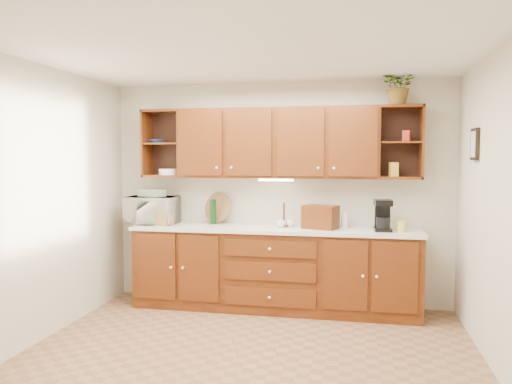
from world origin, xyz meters
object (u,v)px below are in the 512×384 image
at_px(bread_box, 320,217).
at_px(coffee_maker, 383,216).
at_px(potted_plant, 399,86).
at_px(microwave, 152,210).

distance_m(bread_box, coffee_maker, 0.67).
xyz_separation_m(coffee_maker, potted_plant, (0.16, 0.13, 1.39)).
bearing_deg(coffee_maker, bread_box, 173.74).
relative_size(bread_box, potted_plant, 0.90).
xyz_separation_m(bread_box, coffee_maker, (0.67, -0.02, 0.03)).
height_order(microwave, bread_box, microwave).
xyz_separation_m(microwave, bread_box, (2.00, -0.04, -0.03)).
height_order(microwave, potted_plant, potted_plant).
bearing_deg(bread_box, microwave, -160.53).
bearing_deg(bread_box, coffee_maker, 18.68).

